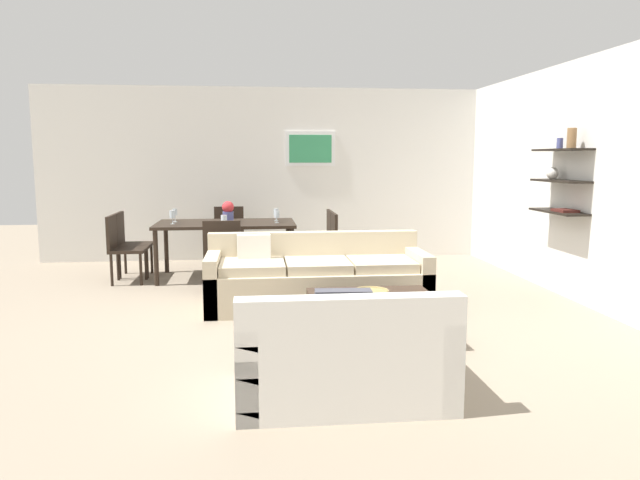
% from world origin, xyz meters
% --- Properties ---
extents(ground_plane, '(18.00, 18.00, 0.00)m').
position_xyz_m(ground_plane, '(0.00, 0.00, 0.00)').
color(ground_plane, gray).
extents(back_wall_unit, '(8.40, 0.09, 2.70)m').
position_xyz_m(back_wall_unit, '(0.30, 3.53, 1.35)').
color(back_wall_unit, silver).
rests_on(back_wall_unit, ground).
extents(right_wall_shelf_unit, '(0.34, 8.20, 2.70)m').
position_xyz_m(right_wall_shelf_unit, '(3.03, 0.60, 1.35)').
color(right_wall_shelf_unit, silver).
rests_on(right_wall_shelf_unit, ground).
extents(sofa_beige, '(2.36, 0.90, 0.78)m').
position_xyz_m(sofa_beige, '(0.07, 0.34, 0.29)').
color(sofa_beige, beige).
rests_on(sofa_beige, ground).
extents(loveseat_white, '(1.41, 0.90, 0.78)m').
position_xyz_m(loveseat_white, '(-0.01, -2.17, 0.29)').
color(loveseat_white, white).
rests_on(loveseat_white, ground).
extents(coffee_table, '(1.12, 0.90, 0.38)m').
position_xyz_m(coffee_table, '(0.46, -0.89, 0.19)').
color(coffee_table, '#38281E').
rests_on(coffee_table, ground).
extents(decorative_bowl, '(0.32, 0.32, 0.07)m').
position_xyz_m(decorative_bowl, '(0.43, -0.89, 0.42)').
color(decorative_bowl, '#99844C').
rests_on(decorative_bowl, coffee_table).
extents(apple_on_coffee_table, '(0.07, 0.07, 0.07)m').
position_xyz_m(apple_on_coffee_table, '(0.17, -0.90, 0.42)').
color(apple_on_coffee_table, red).
rests_on(apple_on_coffee_table, coffee_table).
extents(dining_table, '(1.84, 1.01, 0.75)m').
position_xyz_m(dining_table, '(-0.97, 2.06, 0.68)').
color(dining_table, black).
rests_on(dining_table, ground).
extents(dining_chair_foot, '(0.44, 0.44, 0.88)m').
position_xyz_m(dining_chair_foot, '(-0.97, 1.14, 0.50)').
color(dining_chair_foot, black).
rests_on(dining_chair_foot, ground).
extents(dining_chair_left_near, '(0.44, 0.44, 0.88)m').
position_xyz_m(dining_chair_left_near, '(-2.30, 1.83, 0.50)').
color(dining_chair_left_near, black).
rests_on(dining_chair_left_near, ground).
extents(dining_chair_right_far, '(0.44, 0.44, 0.88)m').
position_xyz_m(dining_chair_right_far, '(0.35, 2.28, 0.50)').
color(dining_chair_right_far, black).
rests_on(dining_chair_right_far, ground).
extents(dining_chair_left_far, '(0.44, 0.44, 0.88)m').
position_xyz_m(dining_chair_left_far, '(-2.30, 2.28, 0.50)').
color(dining_chair_left_far, black).
rests_on(dining_chair_left_far, ground).
extents(dining_chair_head, '(0.44, 0.44, 0.88)m').
position_xyz_m(dining_chair_head, '(-0.97, 2.97, 0.50)').
color(dining_chair_head, black).
rests_on(dining_chair_head, ground).
extents(dining_chair_right_near, '(0.44, 0.44, 0.88)m').
position_xyz_m(dining_chair_right_near, '(0.35, 1.83, 0.50)').
color(dining_chair_right_near, black).
rests_on(dining_chair_right_near, ground).
extents(wine_glass_left_far, '(0.06, 0.06, 0.18)m').
position_xyz_m(wine_glass_left_far, '(-1.65, 2.18, 0.88)').
color(wine_glass_left_far, silver).
rests_on(wine_glass_left_far, dining_table).
extents(wine_glass_head, '(0.06, 0.06, 0.19)m').
position_xyz_m(wine_glass_head, '(-0.97, 2.50, 0.88)').
color(wine_glass_head, silver).
rests_on(wine_glass_head, dining_table).
extents(wine_glass_foot, '(0.08, 0.08, 0.14)m').
position_xyz_m(wine_glass_foot, '(-0.97, 1.61, 0.85)').
color(wine_glass_foot, silver).
rests_on(wine_glass_foot, dining_table).
extents(wine_glass_right_far, '(0.07, 0.07, 0.17)m').
position_xyz_m(wine_glass_right_far, '(-0.29, 2.18, 0.87)').
color(wine_glass_right_far, silver).
rests_on(wine_glass_right_far, dining_table).
extents(wine_glass_left_near, '(0.08, 0.08, 0.18)m').
position_xyz_m(wine_glass_left_near, '(-1.65, 1.93, 0.87)').
color(wine_glass_left_near, silver).
rests_on(wine_glass_left_near, dining_table).
extents(wine_glass_right_near, '(0.07, 0.07, 0.16)m').
position_xyz_m(wine_glass_right_near, '(-0.29, 1.93, 0.86)').
color(wine_glass_right_near, silver).
rests_on(wine_glass_right_near, dining_table).
extents(centerpiece_vase, '(0.16, 0.16, 0.28)m').
position_xyz_m(centerpiece_vase, '(-0.94, 2.09, 0.90)').
color(centerpiece_vase, '#4C518C').
rests_on(centerpiece_vase, dining_table).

